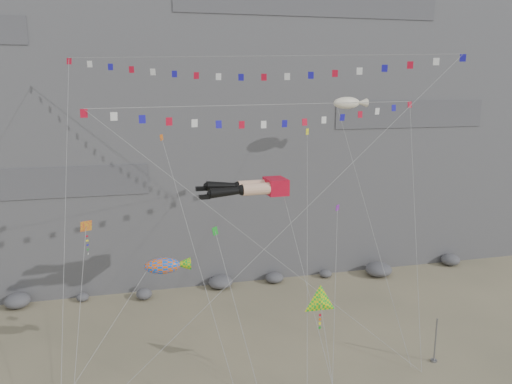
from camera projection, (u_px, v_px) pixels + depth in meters
ground at (260, 376)px, 37.20m from camera, size 120.00×120.00×0.00m
cliff at (196, 53)px, 62.19m from camera, size 80.00×28.00×50.00m
talus_boulders at (220, 282)px, 53.19m from camera, size 60.00×3.00×1.20m
anchor_pole_right at (435, 340)px, 38.75m from camera, size 0.12×0.12×3.64m
legs_kite at (252, 188)px, 39.63m from camera, size 7.28×14.65×18.86m
flag_banner_upper at (252, 56)px, 40.44m from camera, size 29.89×19.75×30.73m
flag_banner_lower at (275, 105)px, 37.62m from camera, size 26.89×10.41×23.08m
harlequin_kite at (86, 227)px, 36.04m from camera, size 1.98×9.38×14.09m
fish_windsock at (162, 266)px, 35.63m from camera, size 10.26×6.72×13.34m
delta_kite at (321, 303)px, 34.51m from camera, size 2.56×6.81×9.21m
blimp_windsock at (347, 103)px, 47.80m from camera, size 4.06×15.39×24.23m
small_kite_a at (164, 145)px, 38.00m from camera, size 4.42×12.22×21.17m
small_kite_b at (337, 211)px, 41.01m from camera, size 4.88×10.58×15.62m
small_kite_c at (216, 233)px, 35.26m from camera, size 2.69×8.73×13.81m
small_kite_d at (307, 135)px, 44.18m from camera, size 5.87×16.09×23.57m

